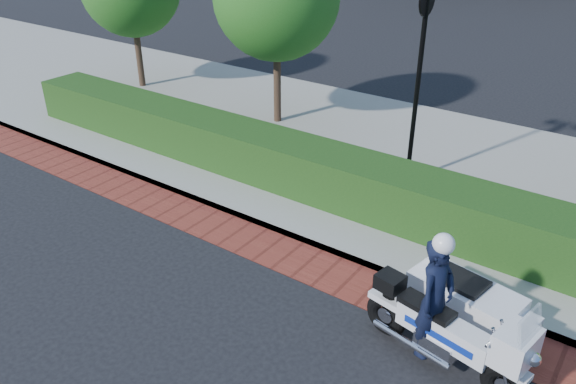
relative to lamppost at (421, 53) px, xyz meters
The scene contains 6 objects.
ground 6.07m from the lamppost, 100.89° to the right, with size 120.00×120.00×0.00m, color black.
brick_strip 4.84m from the lamppost, 105.12° to the right, with size 60.00×1.00×0.01m, color maroon.
sidewalk 3.16m from the lamppost, 141.34° to the left, with size 60.00×8.00×0.15m, color gray.
hedge_main 2.98m from the lamppost, 122.01° to the right, with size 18.00×1.20×1.00m, color black.
lamppost is the anchor object (origin of this frame).
police_motorcycle 5.49m from the lamppost, 58.57° to the right, with size 2.52×2.01×2.05m.
Camera 1 is at (5.25, -5.26, 5.77)m, focal length 35.00 mm.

